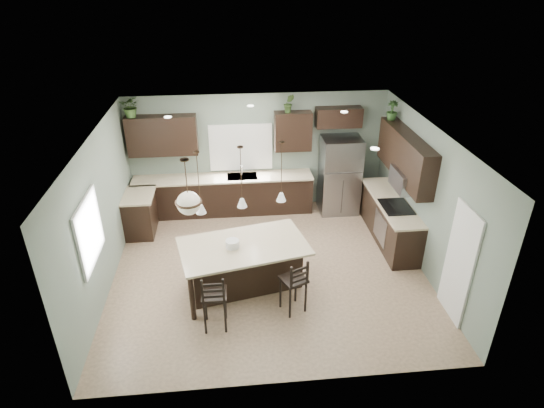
{
  "coord_description": "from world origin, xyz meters",
  "views": [
    {
      "loc": [
        -0.67,
        -7.29,
        5.36
      ],
      "look_at": [
        0.1,
        0.4,
        1.25
      ],
      "focal_mm": 30.0,
      "sensor_mm": 36.0,
      "label": 1
    }
  ],
  "objects": [
    {
      "name": "window_back",
      "position": [
        -0.4,
        2.73,
        1.55
      ],
      "size": [
        1.35,
        0.02,
        1.0
      ],
      "primitive_type": "cube",
      "color": "white",
      "rests_on": "room_shell"
    },
    {
      "name": "chandelier",
      "position": [
        -1.34,
        -0.94,
        2.33
      ],
      "size": [
        0.42,
        0.42,
        0.94
      ],
      "primitive_type": null,
      "color": "beige",
      "rests_on": "room_shell"
    },
    {
      "name": "back_lower_cabs",
      "position": [
        -0.85,
        2.45,
        0.45
      ],
      "size": [
        4.2,
        0.6,
        0.9
      ],
      "primitive_type": "cube",
      "color": "black",
      "rests_on": "ground"
    },
    {
      "name": "bar_stool_left",
      "position": [
        -1.02,
        -1.48,
        0.55
      ],
      "size": [
        0.41,
        0.41,
        1.09
      ],
      "primitive_type": "cube",
      "rotation": [
        0.0,
        0.0,
        -0.01
      ],
      "color": "black",
      "rests_on": "ground"
    },
    {
      "name": "left_return_countertop",
      "position": [
        -2.68,
        1.7,
        0.92
      ],
      "size": [
        0.66,
        0.96,
        0.04
      ],
      "primitive_type": "cube",
      "color": "beige",
      "rests_on": "left_return_cabs"
    },
    {
      "name": "left_return_cabs",
      "position": [
        -2.7,
        1.7,
        0.45
      ],
      "size": [
        0.6,
        0.9,
        0.9
      ],
      "primitive_type": "cube",
      "color": "black",
      "rests_on": "ground"
    },
    {
      "name": "ground",
      "position": [
        0.0,
        0.0,
        0.0
      ],
      "size": [
        6.0,
        6.0,
        0.0
      ],
      "primitive_type": "plane",
      "color": "#9E8466",
      "rests_on": "ground"
    },
    {
      "name": "cooktop",
      "position": [
        2.68,
        0.6,
        0.94
      ],
      "size": [
        0.58,
        0.75,
        0.02
      ],
      "primitive_type": "cube",
      "color": "black",
      "rests_on": "right_countertop"
    },
    {
      "name": "room_shell",
      "position": [
        0.0,
        0.0,
        1.7
      ],
      "size": [
        6.0,
        6.0,
        6.0
      ],
      "color": "slate",
      "rests_on": "ground"
    },
    {
      "name": "refrigerator",
      "position": [
        1.89,
        2.28,
        0.93
      ],
      "size": [
        0.9,
        0.74,
        1.85
      ],
      "primitive_type": "cube",
      "color": "gray",
      "rests_on": "ground"
    },
    {
      "name": "back_upper_right",
      "position": [
        0.8,
        2.58,
        1.95
      ],
      "size": [
        0.85,
        0.34,
        0.9
      ],
      "primitive_type": "cube",
      "color": "black",
      "rests_on": "room_shell"
    },
    {
      "name": "back_countertop",
      "position": [
        -0.85,
        2.43,
        0.92
      ],
      "size": [
        4.2,
        0.66,
        0.04
      ],
      "primitive_type": "cube",
      "color": "beige",
      "rests_on": "back_lower_cabs"
    },
    {
      "name": "sink_inset",
      "position": [
        -0.4,
        2.43,
        0.94
      ],
      "size": [
        0.7,
        0.45,
        0.01
      ],
      "primitive_type": "cube",
      "color": "gray",
      "rests_on": "back_countertop"
    },
    {
      "name": "plant_back_right",
      "position": [
        0.69,
        2.55,
        2.61
      ],
      "size": [
        0.25,
        0.21,
        0.42
      ],
      "primitive_type": "imported",
      "rotation": [
        0.0,
        0.0,
        -0.11
      ],
      "color": "#345023",
      "rests_on": "back_upper_right"
    },
    {
      "name": "pantry_door",
      "position": [
        2.98,
        -1.55,
        1.02
      ],
      "size": [
        0.04,
        0.82,
        2.04
      ],
      "primitive_type": "cube",
      "color": "white",
      "rests_on": "ground"
    },
    {
      "name": "fridge_header",
      "position": [
        1.85,
        2.58,
        2.25
      ],
      "size": [
        1.05,
        0.34,
        0.45
      ],
      "primitive_type": "cube",
      "color": "black",
      "rests_on": "room_shell"
    },
    {
      "name": "plant_back_left",
      "position": [
        -2.74,
        2.55,
        2.64
      ],
      "size": [
        0.45,
        0.4,
        0.48
      ],
      "primitive_type": "imported",
      "rotation": [
        0.0,
        0.0,
        -0.06
      ],
      "color": "#375726",
      "rests_on": "back_upper_left"
    },
    {
      "name": "microwave",
      "position": [
        2.78,
        0.6,
        1.55
      ],
      "size": [
        0.4,
        0.75,
        0.4
      ],
      "primitive_type": "cube",
      "color": "gray",
      "rests_on": "right_upper_cabs"
    },
    {
      "name": "plant_right_wall",
      "position": [
        2.8,
        1.82,
        2.6
      ],
      "size": [
        0.3,
        0.3,
        0.4
      ],
      "primitive_type": "imported",
      "rotation": [
        0.0,
        0.0,
        -0.41
      ],
      "color": "#2E5324",
      "rests_on": "right_upper_cabs"
    },
    {
      "name": "pendant_right",
      "position": [
        0.18,
        -0.35,
        2.25
      ],
      "size": [
        0.17,
        0.17,
        1.1
      ],
      "primitive_type": null,
      "color": "white",
      "rests_on": "room_shell"
    },
    {
      "name": "right_lower_cabs",
      "position": [
        2.7,
        0.87,
        0.45
      ],
      "size": [
        0.6,
        2.35,
        0.9
      ],
      "primitive_type": "cube",
      "color": "black",
      "rests_on": "ground"
    },
    {
      "name": "window_left",
      "position": [
        -2.98,
        -0.8,
        1.55
      ],
      "size": [
        0.02,
        1.1,
        1.0
      ],
      "primitive_type": "cube",
      "color": "white",
      "rests_on": "room_shell"
    },
    {
      "name": "serving_dish",
      "position": [
        -0.69,
        -0.54,
        0.99
      ],
      "size": [
        0.24,
        0.24,
        0.14
      ],
      "primitive_type": "cylinder",
      "color": "silver",
      "rests_on": "kitchen_island"
    },
    {
      "name": "bar_stool_right",
      "position": [
        0.3,
        -1.2,
        0.53
      ],
      "size": [
        0.52,
        0.52,
        1.06
      ],
      "primitive_type": "cube",
      "rotation": [
        0.0,
        0.0,
        0.43
      ],
      "color": "black",
      "rests_on": "ground"
    },
    {
      "name": "right_countertop",
      "position": [
        2.68,
        0.87,
        0.92
      ],
      "size": [
        0.66,
        2.35,
        0.04
      ],
      "primitive_type": "cube",
      "color": "beige",
      "rests_on": "right_lower_cabs"
    },
    {
      "name": "pendant_left",
      "position": [
        -1.18,
        -0.65,
        2.25
      ],
      "size": [
        0.17,
        0.17,
        1.1
      ],
      "primitive_type": null,
      "color": "white",
      "rests_on": "room_shell"
    },
    {
      "name": "faucet",
      "position": [
        -0.4,
        2.4,
        1.08
      ],
      "size": [
        0.02,
        0.02,
        0.28
      ],
      "primitive_type": "cylinder",
      "color": "silver",
      "rests_on": "back_countertop"
    },
    {
      "name": "back_upper_left",
      "position": [
        -2.15,
        2.58,
        1.95
      ],
      "size": [
        1.55,
        0.34,
        0.9
      ],
      "primitive_type": "cube",
      "color": "black",
      "rests_on": "room_shell"
    },
    {
      "name": "pendant_center",
      "position": [
        -0.5,
        -0.5,
        2.25
      ],
      "size": [
        0.17,
        0.17,
        1.1
      ],
      "primitive_type": null,
      "color": "silver",
      "rests_on": "room_shell"
    },
    {
      "name": "right_upper_cabs",
      "position": [
        2.83,
        0.87,
        1.95
      ],
      "size": [
        0.34,
        2.35,
        0.9
      ],
      "primitive_type": "cube",
      "color": "black",
      "rests_on": "room_shell"
    },
    {
      "name": "wall_oven_front",
      "position": [
        2.4,
        0.6,
        0.45
      ],
      "size": [
        0.01,
        0.72,
        0.6
      ],
      "primitive_type": "cube",
      "color": "gray",
      "rests_on": "right_lower_cabs"
    },
    {
      "name": "kitchen_island",
      "position": [
        -0.5,
        -0.5,
        0.46
      ],
      "size": [
        2.46,
        1.72,
        0.92
      ],
      "primitive_type": "cube",
      "rotation": [
        0.0,
        0.0,
        0.22
      ],
      "color": "black",
      "rests_on": "ground"
    }
  ]
}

